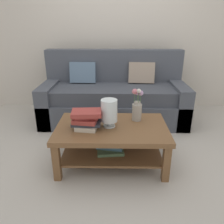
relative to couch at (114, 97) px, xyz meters
name	(u,v)px	position (x,y,z in m)	size (l,w,h in m)	color
ground_plane	(117,149)	(0.06, -0.97, -0.36)	(10.00, 10.00, 0.00)	#B7B2A8
back_wall	(117,29)	(0.06, 0.68, 0.99)	(6.40, 0.12, 2.70)	beige
couch	(114,97)	(0.00, 0.00, 0.00)	(2.17, 0.90, 1.06)	#474C56
coffee_table	(112,136)	(-0.01, -1.22, -0.05)	(1.16, 0.73, 0.44)	brown
book_stack_main	(86,119)	(-0.27, -1.28, 0.18)	(0.31, 0.23, 0.19)	beige
glass_hurricane_vase	(109,111)	(-0.04, -1.23, 0.24)	(0.17, 0.17, 0.29)	silver
flower_pitcher	(137,108)	(0.26, -1.06, 0.22)	(0.12, 0.11, 0.37)	#9E998E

